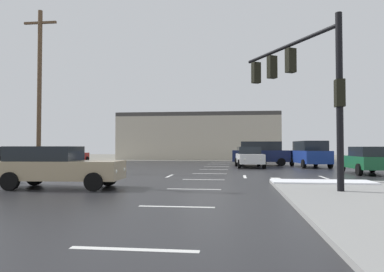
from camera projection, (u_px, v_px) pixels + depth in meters
The scene contains 13 objects.
ground_plane at pixel (207, 177), 19.41m from camera, with size 120.00×120.00×0.00m, color slate.
road_asphalt at pixel (207, 177), 19.41m from camera, with size 44.00×44.00×0.02m, color #232326.
snow_strip_curbside at pixel (322, 182), 14.85m from camera, with size 4.00×1.60×0.06m, color white.
lane_markings at pixel (229, 179), 17.90m from camera, with size 36.15×36.15×0.01m.
traffic_signal_mast at pixel (302, 77), 13.79m from camera, with size 2.92×5.23×5.87m.
strip_building_background at pixel (199, 137), 49.46m from camera, with size 20.81×8.00×6.01m.
sedan_green at pixel (367, 160), 21.15m from camera, with size 2.07×4.56×1.58m.
sedan_white at pixel (249, 156), 28.30m from camera, with size 2.27×4.63×1.58m.
suv_navy at pixel (261, 153), 31.29m from camera, with size 4.88×2.28×2.03m.
sedan_tan at pixel (58, 166), 13.90m from camera, with size 4.61×2.22×1.58m.
sedan_red at pixel (71, 155), 32.89m from camera, with size 2.32×4.65×1.58m.
suv_blue at pixel (310, 153), 28.46m from camera, with size 2.59×4.99×2.03m.
utility_pole_far at pixel (39, 87), 23.70m from camera, with size 2.20×0.28×10.48m.
Camera 1 is at (1.54, -19.42, 1.57)m, focal length 34.26 mm.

